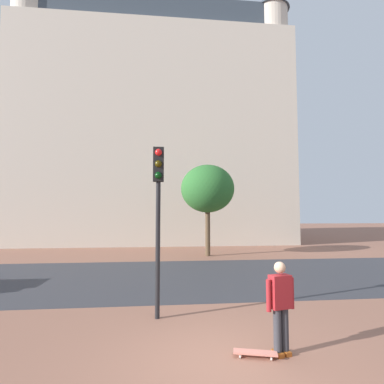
# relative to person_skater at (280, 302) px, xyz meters

# --- Properties ---
(ground_plane) EXTENTS (120.00, 120.00, 0.00)m
(ground_plane) POSITION_rel_person_skater_xyz_m (-1.07, 9.79, -0.96)
(ground_plane) COLOR #93604C
(street_asphalt_strip) EXTENTS (120.00, 7.99, 0.00)m
(street_asphalt_strip) POSITION_rel_person_skater_xyz_m (-1.07, 7.26, -0.96)
(street_asphalt_strip) COLOR #38383D
(street_asphalt_strip) RESTS_ON ground_plane
(landmark_building) EXTENTS (24.56, 14.80, 35.63)m
(landmark_building) POSITION_rel_person_skater_xyz_m (-2.87, 25.53, 10.15)
(landmark_building) COLOR beige
(landmark_building) RESTS_ON ground_plane
(person_skater) EXTENTS (0.60, 0.36, 1.73)m
(person_skater) POSITION_rel_person_skater_xyz_m (0.00, 0.00, 0.00)
(person_skater) COLOR #333338
(person_skater) RESTS_ON ground_plane
(skateboard) EXTENTS (0.82, 0.40, 0.11)m
(skateboard) POSITION_rel_person_skater_xyz_m (-0.52, -0.06, -0.88)
(skateboard) COLOR #E08370
(skateboard) RESTS_ON ground_plane
(traffic_light_pole) EXTENTS (0.28, 0.34, 4.39)m
(traffic_light_pole) POSITION_rel_person_skater_xyz_m (-2.34, 2.20, 2.11)
(traffic_light_pole) COLOR black
(traffic_light_pole) RESTS_ON ground_plane
(tree_curb_far) EXTENTS (3.38, 3.38, 5.74)m
(tree_curb_far) POSITION_rel_person_skater_xyz_m (0.69, 13.11, 3.24)
(tree_curb_far) COLOR brown
(tree_curb_far) RESTS_ON ground_plane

